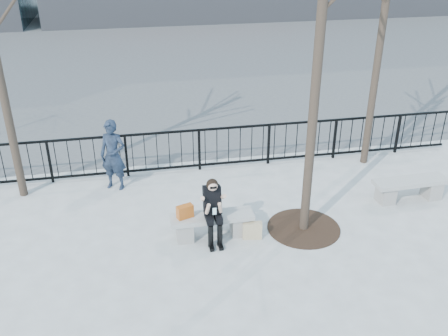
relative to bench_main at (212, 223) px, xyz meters
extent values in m
plane|color=gray|center=(0.00, 0.00, -0.30)|extent=(120.00, 120.00, 0.00)
cube|color=#474747|center=(0.00, 15.00, -0.30)|extent=(60.00, 23.00, 0.01)
cube|color=black|center=(0.00, 3.00, 0.78)|extent=(14.00, 0.05, 0.05)
cube|color=black|center=(0.00, 3.00, -0.18)|extent=(14.00, 0.05, 0.05)
cube|color=#2D2D30|center=(3.00, 21.96, 0.90)|extent=(18.00, 0.08, 2.40)
cylinder|color=black|center=(1.90, -0.10, 3.45)|extent=(0.18, 0.18, 7.50)
cylinder|color=black|center=(4.50, 2.60, 3.20)|extent=(0.18, 0.18, 7.00)
cylinder|color=black|center=(1.90, -0.10, -0.29)|extent=(1.50, 1.50, 0.02)
cube|color=gray|center=(-0.55, 0.00, -0.10)|extent=(0.32, 0.38, 0.40)
cube|color=gray|center=(0.55, 0.00, -0.10)|extent=(0.32, 0.38, 0.40)
cube|color=gray|center=(0.00, 0.00, 0.14)|extent=(1.65, 0.46, 0.09)
cube|color=gray|center=(4.06, 0.58, -0.09)|extent=(0.33, 0.39, 0.41)
cube|color=gray|center=(5.20, 0.58, -0.09)|extent=(0.33, 0.39, 0.41)
cube|color=gray|center=(4.63, 0.58, 0.16)|extent=(1.70, 0.47, 0.09)
cube|color=#B45116|center=(-0.53, 0.02, 0.32)|extent=(0.35, 0.25, 0.26)
cube|color=beige|center=(0.77, -0.22, -0.12)|extent=(0.40, 0.21, 0.36)
imported|color=black|center=(-1.89, 2.44, 0.54)|extent=(0.73, 0.62, 1.69)
camera|label=1|loc=(-1.38, -8.27, 5.44)|focal=40.00mm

